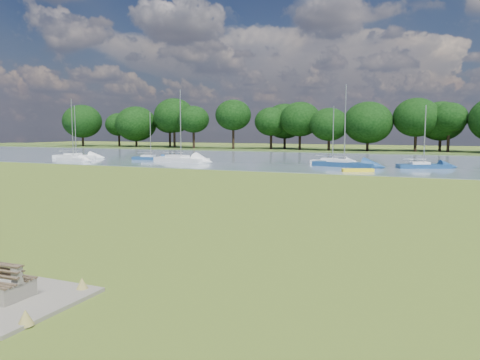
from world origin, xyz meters
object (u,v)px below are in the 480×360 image
at_px(sailboat_0, 76,155).
at_px(sailboat_6, 150,157).
at_px(sailboat_5, 180,158).
at_px(sailboat_3, 332,161).
at_px(sailboat_7, 73,158).
at_px(sailboat_2, 423,164).
at_px(sailboat_1, 343,162).
at_px(kayak, 358,170).

height_order(sailboat_0, sailboat_6, sailboat_0).
xyz_separation_m(sailboat_0, sailboat_5, (17.64, -0.07, 0.05)).
bearing_deg(sailboat_3, sailboat_5, -165.90).
relative_size(sailboat_0, sailboat_3, 1.09).
relative_size(sailboat_6, sailboat_7, 0.80).
distance_m(sailboat_2, sailboat_5, 29.60).
relative_size(sailboat_0, sailboat_7, 0.93).
bearing_deg(sailboat_1, sailboat_6, -170.17).
relative_size(sailboat_5, sailboat_7, 1.14).
height_order(kayak, sailboat_6, sailboat_6).
height_order(sailboat_0, sailboat_5, sailboat_5).
bearing_deg(sailboat_5, sailboat_2, 16.44).
bearing_deg(sailboat_5, sailboat_6, 179.05).
distance_m(sailboat_0, sailboat_7, 5.72).
bearing_deg(kayak, sailboat_6, 141.96).
bearing_deg(sailboat_1, sailboat_0, -167.32).
distance_m(sailboat_1, sailboat_2, 8.48).
height_order(sailboat_0, sailboat_7, sailboat_7).
xyz_separation_m(sailboat_2, sailboat_6, (-35.22, -0.03, -0.01)).
bearing_deg(sailboat_0, sailboat_3, -11.38).
xyz_separation_m(kayak, sailboat_6, (-29.39, 7.07, 0.25)).
bearing_deg(sailboat_7, sailboat_2, 19.73).
bearing_deg(kayak, sailboat_7, 153.60).
bearing_deg(sailboat_6, sailboat_2, -11.83).
bearing_deg(sailboat_7, sailboat_0, 141.25).
relative_size(kayak, sailboat_1, 0.34).
distance_m(sailboat_1, sailboat_5, 21.18).
relative_size(sailboat_0, sailboat_6, 1.16).
height_order(sailboat_1, sailboat_7, sailboat_1).
relative_size(sailboat_0, sailboat_5, 0.82).
distance_m(sailboat_1, sailboat_7, 35.50).
height_order(sailboat_3, sailboat_6, sailboat_3).
xyz_separation_m(kayak, sailboat_0, (-41.38, 5.68, 0.28)).
distance_m(kayak, sailboat_7, 37.79).
relative_size(sailboat_1, sailboat_7, 1.12).
distance_m(sailboat_0, sailboat_1, 38.82).
bearing_deg(sailboat_3, kayak, -60.28).
distance_m(sailboat_2, sailboat_6, 35.22).
height_order(kayak, sailboat_1, sailboat_1).
bearing_deg(sailboat_5, kayak, 0.28).
height_order(sailboat_2, sailboat_3, sailboat_3).
xyz_separation_m(sailboat_0, sailboat_3, (36.80, 3.57, -0.01)).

